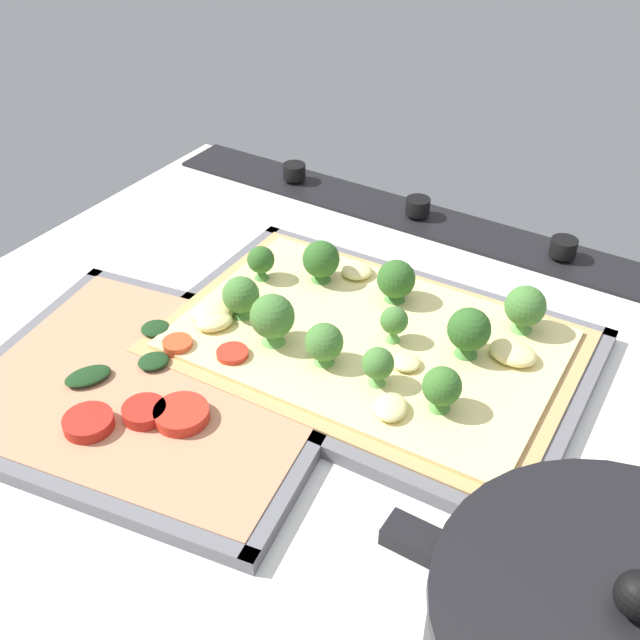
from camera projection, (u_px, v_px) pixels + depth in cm
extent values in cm
cube|color=silver|center=(351.00, 403.00, 66.01)|extent=(84.56, 65.86, 3.00)
cube|color=black|center=(486.00, 236.00, 84.88)|extent=(81.17, 7.00, 0.80)
cylinder|color=black|center=(564.00, 247.00, 80.49)|extent=(2.80, 2.80, 1.80)
cylinder|color=black|center=(418.00, 206.00, 87.70)|extent=(2.80, 2.80, 1.80)
cylinder|color=black|center=(294.00, 171.00, 94.91)|extent=(2.80, 2.80, 1.80)
cube|color=slate|center=(367.00, 352.00, 68.86)|extent=(38.37, 27.11, 0.50)
cube|color=slate|center=(425.00, 281.00, 77.20)|extent=(37.63, 2.32, 1.30)
cube|color=slate|center=(294.00, 434.00, 60.05)|extent=(37.63, 2.32, 1.30)
cube|color=slate|center=(571.00, 421.00, 61.24)|extent=(1.98, 26.02, 1.30)
cube|color=slate|center=(204.00, 290.00, 76.01)|extent=(1.98, 26.02, 1.30)
cube|color=tan|center=(368.00, 345.00, 68.42)|extent=(35.90, 24.63, 1.00)
cube|color=#EFDB8C|center=(368.00, 339.00, 68.00)|extent=(33.01, 22.19, 0.40)
cone|color=#68AD54|center=(376.00, 379.00, 62.51)|extent=(1.46, 1.46, 1.10)
sphere|color=#427533|center=(377.00, 365.00, 61.58)|extent=(2.65, 2.65, 2.65)
cone|color=#5B9F46|center=(442.00, 400.00, 60.51)|extent=(1.71, 1.71, 1.13)
sphere|color=#386B28|center=(444.00, 383.00, 59.48)|extent=(3.11, 3.11, 3.11)
cone|color=#4D8B3F|center=(466.00, 348.00, 65.63)|extent=(2.03, 2.03, 1.27)
sphere|color=#2D5B23|center=(469.00, 329.00, 64.43)|extent=(3.70, 3.70, 3.70)
cone|color=#68AD54|center=(522.00, 324.00, 68.48)|extent=(2.00, 2.00, 1.17)
sphere|color=#427533|center=(525.00, 306.00, 67.32)|extent=(3.63, 3.63, 3.63)
cone|color=#68AD54|center=(242.00, 311.00, 70.22)|extent=(1.86, 1.86, 1.00)
sphere|color=#427533|center=(241.00, 295.00, 69.16)|extent=(3.38, 3.38, 3.38)
cone|color=#68AD54|center=(393.00, 334.00, 67.18)|extent=(1.34, 1.34, 1.24)
sphere|color=#427533|center=(394.00, 320.00, 66.26)|extent=(2.44, 2.44, 2.44)
cone|color=#4D8B3F|center=(395.00, 295.00, 72.26)|extent=(1.98, 1.98, 0.94)
sphere|color=#2D5B23|center=(396.00, 279.00, 71.17)|extent=(3.59, 3.59, 3.59)
cone|color=#68AD54|center=(322.00, 360.00, 64.67)|extent=(1.79, 1.79, 0.92)
sphere|color=#427533|center=(322.00, 344.00, 63.66)|extent=(3.25, 3.25, 3.25)
cone|color=#4D8B3F|center=(321.00, 275.00, 74.95)|extent=(1.98, 1.98, 0.99)
sphere|color=#2D5B23|center=(321.00, 259.00, 73.85)|extent=(3.61, 3.61, 3.61)
cone|color=#4D8B3F|center=(262.00, 273.00, 75.14)|extent=(1.47, 1.47, 1.10)
sphere|color=#2D5B23|center=(261.00, 260.00, 74.22)|extent=(2.67, 2.67, 2.67)
cone|color=#68AD54|center=(276.00, 333.00, 67.27)|extent=(2.14, 2.14, 1.31)
sphere|color=#427533|center=(275.00, 314.00, 66.01)|extent=(3.89, 3.89, 3.89)
ellipsoid|color=#EFDB8C|center=(213.00, 312.00, 69.91)|extent=(4.71, 4.94, 1.35)
ellipsoid|color=#EFDB8C|center=(391.00, 407.00, 59.97)|extent=(3.51, 3.90, 1.13)
ellipsoid|color=#EFDB8C|center=(214.00, 322.00, 68.83)|extent=(3.96, 4.18, 1.18)
ellipsoid|color=#EFDB8C|center=(406.00, 362.00, 64.53)|extent=(3.49, 3.49, 0.87)
ellipsoid|color=#EFDB8C|center=(357.00, 271.00, 75.64)|extent=(3.50, 3.55, 1.07)
ellipsoid|color=#EFDB8C|center=(513.00, 353.00, 65.16)|extent=(4.30, 3.47, 1.44)
cube|color=slate|center=(157.00, 393.00, 64.47)|extent=(34.52, 30.08, 0.50)
cube|color=slate|center=(225.00, 311.00, 73.17)|extent=(30.54, 6.25, 1.30)
cube|color=slate|center=(65.00, 493.00, 55.28)|extent=(30.54, 6.25, 1.30)
cube|color=slate|center=(320.00, 438.00, 59.67)|extent=(5.36, 25.22, 1.30)
cube|color=slate|center=(15.00, 347.00, 68.79)|extent=(5.36, 25.22, 1.30)
cube|color=tan|center=(156.00, 387.00, 64.05)|extent=(31.76, 27.32, 0.90)
cylinder|color=#D14723|center=(178.00, 346.00, 66.93)|extent=(2.62, 2.62, 1.00)
cylinder|color=#B22319|center=(144.00, 412.00, 60.26)|extent=(3.48, 3.48, 1.00)
cylinder|color=red|center=(233.00, 356.00, 65.81)|extent=(2.76, 2.76, 1.00)
cylinder|color=red|center=(182.00, 414.00, 60.03)|extent=(4.36, 4.36, 1.00)
cylinder|color=#B22319|center=(89.00, 423.00, 59.30)|extent=(3.90, 3.90, 1.00)
ellipsoid|color=#193819|center=(171.00, 410.00, 60.52)|extent=(4.04, 3.94, 0.60)
ellipsoid|color=#193819|center=(153.00, 361.00, 65.39)|extent=(3.37, 3.48, 0.60)
ellipsoid|color=#193819|center=(91.00, 426.00, 59.13)|extent=(3.21, 2.83, 0.60)
ellipsoid|color=#193819|center=(88.00, 376.00, 63.84)|extent=(3.92, 4.54, 0.60)
ellipsoid|color=#193819|center=(155.00, 328.00, 69.10)|extent=(3.57, 3.58, 0.60)
cylinder|color=black|center=(631.00, 615.00, 37.18)|extent=(19.69, 19.69, 0.80)
sphere|color=black|center=(640.00, 596.00, 36.22)|extent=(2.40, 2.40, 2.40)
cube|color=black|center=(415.00, 539.00, 43.33)|extent=(3.60, 2.00, 1.20)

